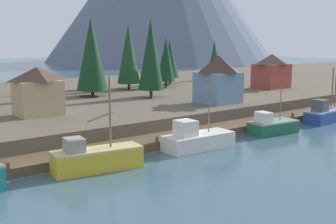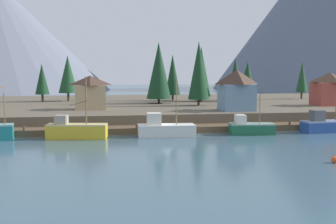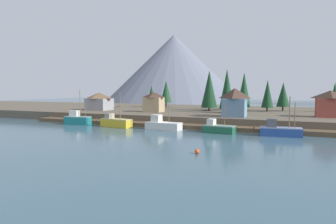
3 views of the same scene
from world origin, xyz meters
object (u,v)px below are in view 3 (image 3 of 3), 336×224
(conifer_back_left, at_px, (228,92))
(conifer_centre, at_px, (151,94))
(fishing_boat_white, at_px, (163,125))
(channel_buoy, at_px, (197,151))
(house_blue, at_px, (235,102))
(conifer_near_right, at_px, (244,90))
(house_tan, at_px, (154,102))
(conifer_mid_right, at_px, (335,94))
(house_grey, at_px, (99,101))
(fishing_boat_blue, at_px, (280,130))
(conifer_mid_left, at_px, (283,95))
(conifer_back_right, at_px, (166,91))
(conifer_far_right, at_px, (227,89))
(house_red, at_px, (330,104))
(fishing_boat_green, at_px, (218,128))
(conifer_near_left, at_px, (267,94))
(fishing_boat_teal, at_px, (77,120))
(fishing_boat_yellow, at_px, (116,122))
(conifer_far_left, at_px, (209,89))

(conifer_back_left, bearing_deg, conifer_centre, 179.22)
(fishing_boat_white, xyz_separation_m, channel_buoy, (14.43, -21.02, -0.75))
(house_blue, bearing_deg, conifer_back_left, 103.71)
(fishing_boat_white, relative_size, conifer_near_right, 0.68)
(fishing_boat_white, bearing_deg, house_tan, 123.68)
(conifer_mid_right, bearing_deg, house_blue, -133.34)
(house_grey, relative_size, conifer_mid_right, 0.85)
(fishing_boat_white, distance_m, channel_buoy, 25.51)
(fishing_boat_blue, relative_size, house_grey, 1.04)
(channel_buoy, bearing_deg, conifer_mid_left, 79.19)
(conifer_back_right, relative_size, conifer_far_right, 0.81)
(house_red, height_order, conifer_centre, conifer_centre)
(house_tan, bearing_deg, conifer_centre, 117.18)
(fishing_boat_green, relative_size, conifer_mid_left, 0.75)
(fishing_boat_blue, relative_size, conifer_centre, 0.95)
(conifer_near_left, relative_size, conifer_near_right, 0.79)
(house_grey, xyz_separation_m, conifer_far_right, (41.06, 4.38, 3.99))
(fishing_boat_teal, bearing_deg, fishing_boat_green, -5.02)
(house_grey, bearing_deg, conifer_far_right, 6.09)
(fishing_boat_teal, xyz_separation_m, house_tan, (14.04, 17.62, 4.25))
(fishing_boat_teal, height_order, conifer_back_right, conifer_back_right)
(house_grey, bearing_deg, house_red, 0.44)
(fishing_boat_green, xyz_separation_m, house_tan, (-23.59, 17.93, 4.61))
(conifer_near_right, distance_m, channel_buoy, 56.11)
(fishing_boat_yellow, bearing_deg, conifer_back_right, 103.66)
(house_grey, bearing_deg, conifer_mid_right, 15.80)
(fishing_boat_green, bearing_deg, house_blue, 88.67)
(house_blue, bearing_deg, house_tan, 165.53)
(fishing_boat_white, relative_size, channel_buoy, 11.91)
(conifer_far_right, relative_size, channel_buoy, 18.08)
(conifer_far_left, height_order, conifer_far_right, conifer_far_left)
(house_red, bearing_deg, conifer_back_right, 157.89)
(fishing_boat_white, relative_size, conifer_back_left, 0.78)
(fishing_boat_blue, bearing_deg, conifer_far_right, 119.07)
(fishing_boat_green, height_order, house_red, house_red)
(conifer_far_left, bearing_deg, conifer_back_left, 62.15)
(conifer_mid_left, height_order, channel_buoy, conifer_mid_left)
(fishing_boat_green, relative_size, conifer_back_left, 0.64)
(fishing_boat_yellow, relative_size, house_grey, 1.13)
(conifer_back_right, bearing_deg, house_blue, -43.34)
(fishing_boat_teal, bearing_deg, house_red, 12.44)
(fishing_boat_white, relative_size, conifer_mid_right, 0.93)
(fishing_boat_yellow, height_order, conifer_far_right, conifer_far_right)
(conifer_mid_right, distance_m, conifer_far_left, 37.39)
(fishing_boat_teal, distance_m, conifer_back_right, 41.29)
(fishing_boat_teal, relative_size, house_blue, 1.29)
(fishing_boat_yellow, height_order, house_grey, fishing_boat_yellow)
(fishing_boat_yellow, relative_size, conifer_back_left, 0.81)
(fishing_boat_white, distance_m, conifer_far_right, 26.37)
(conifer_near_right, height_order, conifer_far_right, conifer_far_right)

